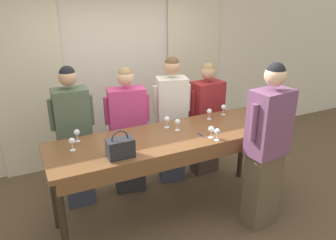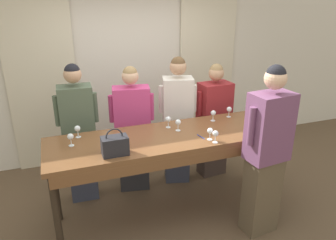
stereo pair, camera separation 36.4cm
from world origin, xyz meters
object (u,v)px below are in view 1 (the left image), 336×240
object	(u,v)px
wine_glass_back_mid	(262,118)
guest_striped_shirt	(206,119)
wine_glass_back_right	(72,141)
tasting_bar	(172,144)
guest_cream_sweater	(172,120)
wine_glass_center_right	(178,122)
handbag	(120,148)
wine_glass_front_right	(209,112)
wine_glass_center_mid	(77,133)
wine_bottle	(251,104)
guest_olive_jacket	(74,138)
wine_glass_front_left	(167,120)
guest_pink_top	(128,132)
wine_glass_front_mid	(217,132)
wine_glass_back_left	(211,129)
wine_glass_center_left	(224,108)
host_pouring	(266,148)

from	to	relation	value
wine_glass_back_mid	guest_striped_shirt	xyz separation A→B (m)	(-0.17, 0.92, -0.31)
wine_glass_back_right	guest_striped_shirt	size ratio (longest dim) A/B	0.08
tasting_bar	wine_glass_back_right	distance (m)	1.08
wine_glass_back_right	guest_cream_sweater	size ratio (longest dim) A/B	0.08
wine_glass_center_right	wine_glass_back_mid	size ratio (longest dim) A/B	1.00
handbag	wine_glass_front_right	distance (m)	1.39
guest_striped_shirt	wine_glass_center_mid	bearing A→B (deg)	-167.51
handbag	wine_bottle	bearing A→B (deg)	13.37
handbag	wine_glass_center_mid	distance (m)	0.62
guest_olive_jacket	guest_cream_sweater	size ratio (longest dim) A/B	1.00
handbag	wine_glass_front_left	world-z (taller)	handbag
wine_glass_back_right	guest_cream_sweater	distance (m)	1.56
guest_cream_sweater	wine_glass_center_right	bearing A→B (deg)	-110.85
wine_glass_back_right	guest_pink_top	world-z (taller)	guest_pink_top
guest_striped_shirt	wine_glass_front_right	bearing A→B (deg)	-119.37
guest_pink_top	guest_striped_shirt	distance (m)	1.17
wine_glass_front_mid	guest_pink_top	bearing A→B (deg)	121.69
wine_glass_front_left	wine_glass_back_left	bearing A→B (deg)	-57.11
wine_bottle	wine_glass_front_left	size ratio (longest dim) A/B	2.27
wine_glass_back_left	guest_cream_sweater	xyz separation A→B (m)	(0.00, 0.96, -0.23)
wine_glass_center_right	guest_striped_shirt	distance (m)	1.04
wine_glass_center_left	wine_glass_back_mid	bearing A→B (deg)	-69.25
tasting_bar	wine_glass_center_mid	bearing A→B (deg)	162.02
guest_cream_sweater	guest_olive_jacket	bearing A→B (deg)	180.00
wine_bottle	guest_olive_jacket	xyz separation A→B (m)	(-2.20, 0.49, -0.25)
guest_pink_top	wine_glass_center_left	bearing A→B (deg)	-20.01
wine_glass_front_right	wine_glass_back_left	distance (m)	0.56
wine_glass_back_mid	wine_glass_front_left	bearing A→B (deg)	157.11
wine_glass_front_right	wine_glass_back_right	size ratio (longest dim) A/B	1.00
wine_glass_front_right	guest_cream_sweater	bearing A→B (deg)	120.82
wine_glass_back_right	wine_glass_front_right	bearing A→B (deg)	4.57
tasting_bar	guest_striped_shirt	xyz separation A→B (m)	(0.91, 0.73, -0.12)
wine_glass_front_mid	guest_pink_top	size ratio (longest dim) A/B	0.08
wine_glass_front_mid	guest_olive_jacket	bearing A→B (deg)	141.60
wine_glass_front_mid	wine_glass_back_mid	xyz separation A→B (m)	(0.70, 0.12, 0.00)
wine_bottle	wine_glass_center_right	size ratio (longest dim) A/B	2.27
wine_glass_center_right	guest_pink_top	distance (m)	0.78
wine_glass_center_right	wine_glass_back_right	size ratio (longest dim) A/B	1.00
wine_glass_back_mid	wine_glass_back_right	size ratio (longest dim) A/B	1.00
host_pouring	wine_glass_center_left	bearing A→B (deg)	86.76
wine_glass_front_right	wine_glass_back_left	xyz separation A→B (m)	(-0.28, -0.48, 0.00)
wine_glass_center_mid	guest_olive_jacket	size ratio (longest dim) A/B	0.08
tasting_bar	handbag	world-z (taller)	handbag
wine_glass_back_mid	guest_olive_jacket	world-z (taller)	guest_olive_jacket
wine_glass_center_left	guest_striped_shirt	xyz separation A→B (m)	(0.02, 0.42, -0.31)
tasting_bar	wine_glass_center_mid	xyz separation A→B (m)	(-0.97, 0.31, 0.20)
guest_pink_top	guest_cream_sweater	size ratio (longest dim) A/B	0.96
tasting_bar	wine_glass_front_right	distance (m)	0.72
wine_glass_center_right	wine_glass_back_left	bearing A→B (deg)	-56.20
wine_bottle	wine_glass_center_mid	xyz separation A→B (m)	(-2.24, 0.08, -0.01)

